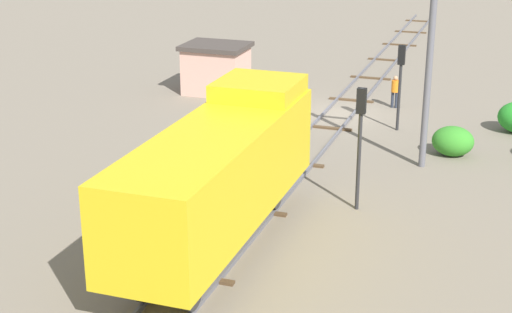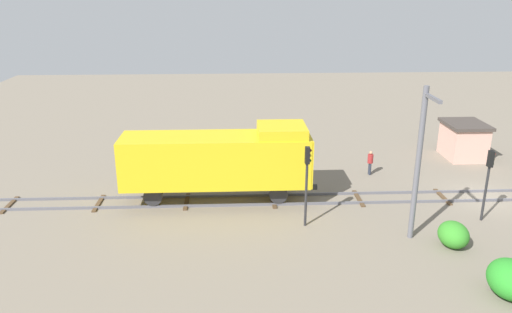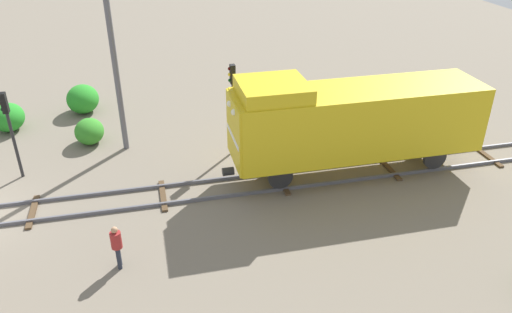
{
  "view_description": "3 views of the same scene",
  "coord_description": "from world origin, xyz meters",
  "views": [
    {
      "loc": [
        -8.52,
        37.51,
        11.26
      ],
      "look_at": [
        0.58,
        11.33,
        1.43
      ],
      "focal_mm": 55.0,
      "sensor_mm": 36.0,
      "label": 1
    },
    {
      "loc": [
        -27.85,
        15.51,
        12.36
      ],
      "look_at": [
        1.4,
        14.15,
        2.39
      ],
      "focal_mm": 35.0,
      "sensor_mm": 36.0,
      "label": 2
    },
    {
      "loc": [
        18.45,
        7.63,
        11.71
      ],
      "look_at": [
        -0.18,
        12.04,
        1.34
      ],
      "focal_mm": 35.0,
      "sensor_mm": 36.0,
      "label": 3
    }
  ],
  "objects": [
    {
      "name": "bush_near",
      "position": [
        -6.04,
        4.62,
        0.65
      ],
      "size": [
        1.79,
        1.46,
        1.3
      ],
      "primitive_type": "ellipsoid",
      "color": "#328426",
      "rests_on": "ground"
    },
    {
      "name": "locomotive",
      "position": [
        0.0,
        16.37,
        2.77
      ],
      "size": [
        2.9,
        11.6,
        4.6
      ],
      "color": "gold",
      "rests_on": "railway_track"
    },
    {
      "name": "ground_plane",
      "position": [
        0.0,
        0.0,
        0.0
      ],
      "size": [
        94.73,
        94.73,
        0.0
      ],
      "primitive_type": "plane",
      "color": "#756B5B"
    },
    {
      "name": "relay_hut",
      "position": [
        7.5,
        -1.88,
        1.39
      ],
      "size": [
        3.5,
        2.9,
        2.74
      ],
      "color": "#D19E8C",
      "rests_on": "ground"
    },
    {
      "name": "railway_track",
      "position": [
        0.0,
        -0.0,
        0.07
      ],
      "size": [
        2.4,
        63.16,
        0.16
      ],
      "color": "#595960",
      "rests_on": "ground"
    },
    {
      "name": "catenary_mast",
      "position": [
        -5.06,
        6.41,
        4.23
      ],
      "size": [
        1.94,
        0.28,
        7.96
      ],
      "color": "#595960",
      "rests_on": "ground"
    },
    {
      "name": "traffic_signal_near",
      "position": [
        -3.2,
        1.74,
        2.84
      ],
      "size": [
        0.32,
        0.34,
        4.08
      ],
      "color": "#262628",
      "rests_on": "ground"
    },
    {
      "name": "traffic_signal_mid",
      "position": [
        -3.4,
        11.68,
        3.11
      ],
      "size": [
        0.32,
        0.34,
        4.5
      ],
      "color": "#262628",
      "rests_on": "ground"
    },
    {
      "name": "worker_by_signal",
      "position": [
        4.2,
        6.12,
        1.0
      ],
      "size": [
        0.38,
        0.38,
        1.7
      ],
      "rotation": [
        0.0,
        0.0,
        4.83
      ],
      "color": "#262B38",
      "rests_on": "ground"
    },
    {
      "name": "bush_back",
      "position": [
        8.91,
        19.59,
        0.55
      ],
      "size": [
        1.52,
        1.24,
        1.1
      ],
      "primitive_type": "ellipsoid",
      "color": "#296A26",
      "rests_on": "ground"
    },
    {
      "name": "bush_far",
      "position": [
        -10.34,
        4.05,
        0.81
      ],
      "size": [
        2.23,
        1.82,
        1.62
      ],
      "primitive_type": "ellipsoid",
      "color": "#278A26",
      "rests_on": "ground"
    }
  ]
}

